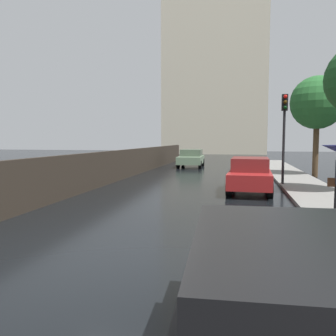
# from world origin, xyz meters

# --- Properties ---
(ground) EXTENTS (120.00, 120.00, 0.00)m
(ground) POSITION_xyz_m (0.00, 0.00, 0.00)
(ground) COLOR black
(car_green_near_kerb) EXTENTS (2.00, 4.38, 1.42)m
(car_green_near_kerb) POSITION_xyz_m (-1.69, 21.48, 0.74)
(car_green_near_kerb) COLOR slate
(car_green_near_kerb) RESTS_ON ground
(car_red_mid_road) EXTENTS (1.91, 4.40, 1.45)m
(car_red_mid_road) POSITION_xyz_m (2.57, 9.04, 0.75)
(car_red_mid_road) COLOR maroon
(car_red_mid_road) RESTS_ON ground
(car_black_far_ahead) EXTENTS (2.12, 4.56, 1.46)m
(car_black_far_ahead) POSITION_xyz_m (2.58, -3.05, 0.78)
(car_black_far_ahead) COLOR black
(car_black_far_ahead) RESTS_ON ground
(traffic_light) EXTENTS (0.26, 0.39, 4.16)m
(traffic_light) POSITION_xyz_m (4.13, 10.95, 3.04)
(traffic_light) COLOR black
(traffic_light) RESTS_ON sidewalk_strip
(street_tree_near) EXTENTS (3.11, 3.11, 5.94)m
(street_tree_near) POSITION_xyz_m (6.54, 15.86, 4.35)
(street_tree_near) COLOR #4C3823
(street_tree_near) RESTS_ON ground
(distant_tower) EXTENTS (15.70, 7.32, 37.58)m
(distant_tower) POSITION_xyz_m (-1.86, 48.32, 16.94)
(distant_tower) COLOR beige
(distant_tower) RESTS_ON ground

